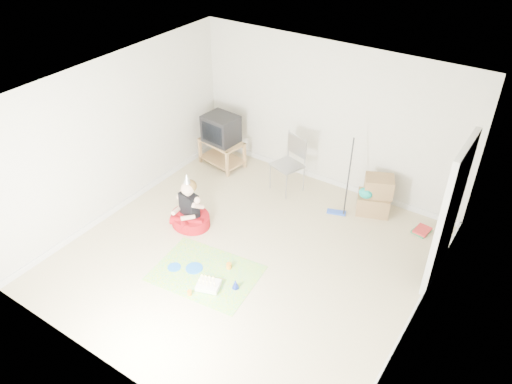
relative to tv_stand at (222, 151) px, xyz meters
The scene contains 16 objects.
ground 2.72m from the tv_stand, 45.38° to the right, with size 5.00×5.00×0.00m, color beige.
doorway_recess 4.50m from the tv_stand, ahead, with size 0.02×0.90×2.05m, color black.
tv_stand is the anchor object (origin of this frame).
crt_tv 0.47m from the tv_stand, ahead, with size 0.60×0.50×0.52m, color black.
folding_chair 1.50m from the tv_stand, ahead, with size 0.59×0.57×1.05m.
cardboard_boxes 3.05m from the tv_stand, ahead, with size 0.64×0.59×0.67m.
floor_mop 2.56m from the tv_stand, ahead, with size 0.34×0.41×1.27m.
book_pile 3.93m from the tv_stand, ahead, with size 0.29×0.34×0.06m.
seated_woman 1.93m from the tv_stand, 68.70° to the right, with size 0.77×0.77×0.97m.
party_mat 3.05m from the tv_stand, 57.76° to the right, with size 1.48×1.08×0.01m, color #E43079.
birthday_cake 3.34m from the tv_stand, 56.50° to the right, with size 0.38×0.34×0.15m.
blue_plate_near 2.97m from the tv_stand, 61.20° to the right, with size 0.25×0.25×0.01m, color blue.
blue_plate_far 2.99m from the tv_stand, 66.92° to the right, with size 0.20×0.20×0.01m, color blue.
orange_cup_near 2.96m from the tv_stand, 51.34° to the right, with size 0.08×0.08×0.09m, color orange.
orange_cup_far 3.48m from the tv_stand, 60.65° to the right, with size 0.06×0.06×0.07m, color orange.
blue_party_hat 3.36m from the tv_stand, 50.05° to the right, with size 0.10×0.10×0.15m, color #1B2EBE.
Camera 1 is at (3.26, -4.63, 5.05)m, focal length 35.00 mm.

